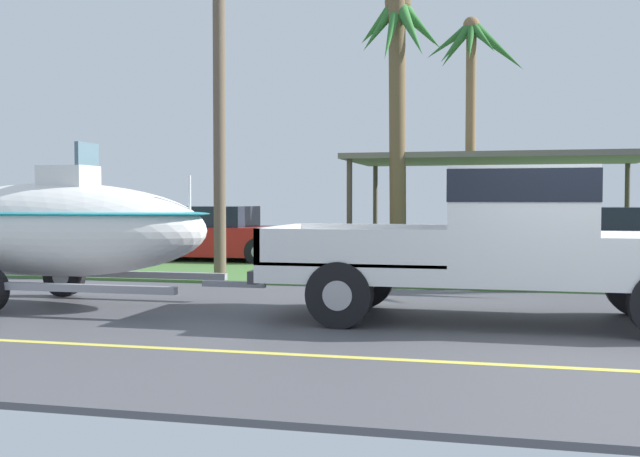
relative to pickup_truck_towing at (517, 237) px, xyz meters
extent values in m
cube|color=#4C4C51|center=(0.78, -0.81, -1.10)|extent=(36.00, 8.00, 0.06)
cube|color=#477538|center=(0.78, 10.19, -1.07)|extent=(36.00, 14.00, 0.11)
cube|color=#DBCC4C|center=(0.78, -2.61, -1.06)|extent=(34.20, 0.12, 0.01)
cube|color=silver|center=(-0.36, 0.00, -0.44)|extent=(5.56, 2.07, 0.22)
cube|color=silver|center=(0.03, 0.00, 0.27)|extent=(1.67, 2.07, 1.19)
cube|color=black|center=(0.03, 0.00, 0.64)|extent=(1.69, 2.09, 0.38)
cube|color=#9D9D9D|center=(-1.97, 0.00, -0.31)|extent=(2.34, 2.07, 0.04)
cube|color=silver|center=(-1.97, 0.99, -0.10)|extent=(2.34, 0.08, 0.45)
cube|color=silver|center=(-1.97, -0.99, -0.10)|extent=(2.34, 0.08, 0.45)
cube|color=silver|center=(-3.10, 0.00, -0.10)|extent=(0.08, 2.07, 0.45)
cube|color=#333338|center=(-3.20, 0.00, -0.50)|extent=(0.12, 1.86, 0.16)
sphere|color=#B2B2B7|center=(-3.32, 0.00, -0.45)|extent=(0.10, 0.10, 0.10)
cylinder|color=black|center=(1.57, 0.92, -0.67)|extent=(0.80, 0.28, 0.80)
cylinder|color=#9E9EA3|center=(1.57, 0.92, -0.67)|extent=(0.36, 0.29, 0.36)
cylinder|color=black|center=(-2.09, 0.92, -0.67)|extent=(0.80, 0.28, 0.80)
cylinder|color=#9E9EA3|center=(-2.09, 0.92, -0.67)|extent=(0.36, 0.29, 0.36)
cylinder|color=black|center=(-2.09, -0.92, -0.67)|extent=(0.80, 0.28, 0.80)
cylinder|color=#9E9EA3|center=(-2.09, -0.92, -0.67)|extent=(0.36, 0.29, 0.36)
cube|color=gray|center=(-3.77, 0.00, -0.69)|extent=(0.90, 0.10, 0.08)
cube|color=gray|center=(-6.52, 0.91, -0.69)|extent=(4.60, 0.12, 0.10)
cube|color=gray|center=(-6.52, -0.91, -0.69)|extent=(4.60, 0.12, 0.10)
cylinder|color=black|center=(-6.98, 0.97, -0.75)|extent=(0.64, 0.22, 0.64)
cylinder|color=#9E9EA3|center=(-6.98, 0.97, -0.75)|extent=(0.29, 0.23, 0.29)
ellipsoid|color=white|center=(-6.52, 0.00, 0.04)|extent=(4.69, 1.71, 1.35)
ellipsoid|color=teal|center=(-6.52, 0.00, 0.28)|extent=(4.78, 1.75, 0.12)
cube|color=silver|center=(-6.29, 0.00, 0.64)|extent=(0.70, 0.60, 0.65)
cube|color=slate|center=(-5.99, 0.00, 1.11)|extent=(0.06, 0.56, 0.36)
cylinder|color=silver|center=(-4.41, 0.00, 0.56)|extent=(0.04, 0.04, 0.50)
cube|color=#B21E19|center=(-7.23, 7.80, -0.54)|extent=(4.60, 1.86, 0.70)
cube|color=black|center=(-7.46, 7.80, 0.06)|extent=(2.58, 1.71, 0.50)
cylinder|color=black|center=(-5.67, 8.64, -0.74)|extent=(0.66, 0.22, 0.66)
cylinder|color=#9E9EA3|center=(-5.67, 8.64, -0.74)|extent=(0.30, 0.23, 0.30)
cylinder|color=black|center=(-5.67, 6.96, -0.74)|extent=(0.66, 0.22, 0.66)
cylinder|color=#9E9EA3|center=(-5.67, 6.96, -0.74)|extent=(0.30, 0.23, 0.30)
cylinder|color=black|center=(-8.80, 8.64, -0.74)|extent=(0.66, 0.22, 0.66)
cylinder|color=#9E9EA3|center=(-8.80, 8.64, -0.74)|extent=(0.30, 0.23, 0.30)
cylinder|color=black|center=(-8.80, 6.96, -0.74)|extent=(0.66, 0.22, 0.66)
cylinder|color=#9E9EA3|center=(-8.80, 6.96, -0.74)|extent=(0.30, 0.23, 0.30)
cube|color=black|center=(2.73, 7.68, 0.06)|extent=(2.51, 1.70, 0.50)
cylinder|color=black|center=(1.43, 8.52, -0.74)|extent=(0.66, 0.22, 0.66)
cylinder|color=#9E9EA3|center=(1.43, 8.52, -0.74)|extent=(0.30, 0.23, 0.30)
cylinder|color=black|center=(1.43, 6.85, -0.74)|extent=(0.66, 0.22, 0.66)
cylinder|color=#9E9EA3|center=(1.43, 6.85, -0.74)|extent=(0.30, 0.23, 0.30)
cylinder|color=#4C4238|center=(3.30, 12.99, 0.22)|extent=(0.14, 0.14, 2.57)
cylinder|color=#4C4238|center=(-3.90, 12.99, 0.22)|extent=(0.14, 0.14, 2.57)
cylinder|color=#4C4238|center=(-3.90, 8.90, 0.22)|extent=(0.14, 0.14, 2.57)
cube|color=#6B665B|center=(-0.30, 10.95, 1.57)|extent=(7.70, 4.59, 0.14)
cylinder|color=brown|center=(-2.66, 8.71, 2.11)|extent=(0.41, 0.83, 6.36)
cone|color=#2D6B2D|center=(-2.14, 8.66, 4.68)|extent=(1.34, 0.46, 1.43)
cone|color=#2D6B2D|center=(-2.26, 9.27, 4.87)|extent=(1.27, 1.56, 1.20)
cone|color=#2D6B2D|center=(-2.69, 9.38, 4.89)|extent=(0.36, 1.50, 1.03)
cone|color=#2D6B2D|center=(-3.17, 8.99, 4.86)|extent=(1.41, 1.03, 1.17)
cone|color=#2D6B2D|center=(-3.06, 8.55, 4.68)|extent=(1.19, 0.74, 1.40)
cone|color=#2D6B2D|center=(-2.74, 8.10, 4.48)|extent=(0.50, 1.51, 1.80)
cone|color=#2D6B2D|center=(-2.31, 8.13, 4.52)|extent=(1.18, 1.59, 1.76)
sphere|color=brown|center=(-2.66, 8.71, 5.28)|extent=(0.65, 0.65, 0.65)
cylinder|color=brown|center=(-1.10, 14.10, 2.39)|extent=(0.32, 0.52, 6.93)
cone|color=#286028|center=(-0.33, 14.09, 5.14)|extent=(1.85, 0.46, 1.74)
cone|color=#286028|center=(-0.45, 14.62, 5.35)|extent=(1.72, 1.48, 1.34)
cone|color=#286028|center=(-1.16, 14.63, 5.30)|extent=(0.46, 1.31, 1.32)
cone|color=#286028|center=(-1.58, 14.50, 5.30)|extent=(1.31, 1.16, 1.34)
cone|color=#286028|center=(-1.78, 14.09, 5.37)|extent=(1.54, 0.33, 1.22)
cone|color=#286028|center=(-1.54, 13.67, 5.22)|extent=(1.27, 1.27, 1.50)
cone|color=#286028|center=(-1.11, 13.52, 5.22)|extent=(0.31, 1.38, 1.46)
cone|color=#286028|center=(-0.75, 13.70, 5.36)|extent=(1.10, 1.18, 1.23)
sphere|color=brown|center=(-1.10, 14.10, 5.85)|extent=(0.50, 0.50, 0.50)
cylinder|color=brown|center=(-5.57, 4.20, 2.75)|extent=(0.24, 0.24, 7.64)
camera|label=1|loc=(-0.22, -9.80, 0.47)|focal=42.45mm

